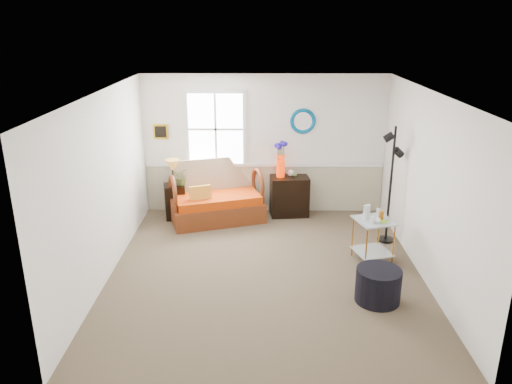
{
  "coord_description": "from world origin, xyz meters",
  "views": [
    {
      "loc": [
        -0.08,
        -6.56,
        3.5
      ],
      "look_at": [
        -0.14,
        0.23,
        1.15
      ],
      "focal_mm": 35.0,
      "sensor_mm": 36.0,
      "label": 1
    }
  ],
  "objects_px": {
    "side_table": "(373,240)",
    "loveseat": "(216,192)",
    "ottoman": "(378,285)",
    "lamp_stand": "(175,201)",
    "floor_lamp": "(391,185)",
    "cabinet": "(289,196)"
  },
  "relations": [
    {
      "from": "side_table",
      "to": "ottoman",
      "type": "bearing_deg",
      "value": -98.32
    },
    {
      "from": "cabinet",
      "to": "side_table",
      "type": "height_order",
      "value": "cabinet"
    },
    {
      "from": "cabinet",
      "to": "floor_lamp",
      "type": "relative_size",
      "value": 0.39
    },
    {
      "from": "cabinet",
      "to": "floor_lamp",
      "type": "distance_m",
      "value": 2.03
    },
    {
      "from": "lamp_stand",
      "to": "side_table",
      "type": "height_order",
      "value": "side_table"
    },
    {
      "from": "lamp_stand",
      "to": "floor_lamp",
      "type": "height_order",
      "value": "floor_lamp"
    },
    {
      "from": "loveseat",
      "to": "lamp_stand",
      "type": "bearing_deg",
      "value": 154.83
    },
    {
      "from": "lamp_stand",
      "to": "cabinet",
      "type": "xyz_separation_m",
      "value": [
        2.13,
        0.17,
        0.05
      ]
    },
    {
      "from": "ottoman",
      "to": "side_table",
      "type": "bearing_deg",
      "value": 81.68
    },
    {
      "from": "cabinet",
      "to": "floor_lamp",
      "type": "height_order",
      "value": "floor_lamp"
    },
    {
      "from": "cabinet",
      "to": "ottoman",
      "type": "height_order",
      "value": "cabinet"
    },
    {
      "from": "side_table",
      "to": "lamp_stand",
      "type": "bearing_deg",
      "value": 152.21
    },
    {
      "from": "floor_lamp",
      "to": "ottoman",
      "type": "relative_size",
      "value": 3.3
    },
    {
      "from": "cabinet",
      "to": "ottoman",
      "type": "xyz_separation_m",
      "value": [
        0.99,
        -3.07,
        -0.15
      ]
    },
    {
      "from": "side_table",
      "to": "ottoman",
      "type": "distance_m",
      "value": 1.18
    },
    {
      "from": "loveseat",
      "to": "cabinet",
      "type": "xyz_separation_m",
      "value": [
        1.35,
        0.26,
        -0.16
      ]
    },
    {
      "from": "cabinet",
      "to": "floor_lamp",
      "type": "xyz_separation_m",
      "value": [
        1.56,
        -1.17,
        0.6
      ]
    },
    {
      "from": "side_table",
      "to": "ottoman",
      "type": "height_order",
      "value": "side_table"
    },
    {
      "from": "side_table",
      "to": "loveseat",
      "type": "bearing_deg",
      "value": 146.92
    },
    {
      "from": "lamp_stand",
      "to": "loveseat",
      "type": "bearing_deg",
      "value": -7.25
    },
    {
      "from": "loveseat",
      "to": "ottoman",
      "type": "distance_m",
      "value": 3.66
    },
    {
      "from": "ottoman",
      "to": "floor_lamp",
      "type": "bearing_deg",
      "value": 73.46
    }
  ]
}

